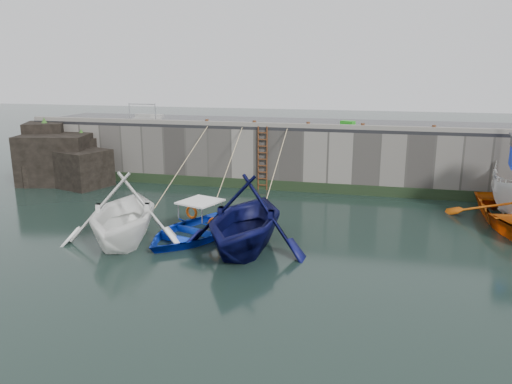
% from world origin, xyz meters
% --- Properties ---
extents(ground, '(120.00, 120.00, 0.00)m').
position_xyz_m(ground, '(0.00, 0.00, 0.00)').
color(ground, black).
rests_on(ground, ground).
extents(quay_back, '(30.00, 5.00, 3.00)m').
position_xyz_m(quay_back, '(0.00, 12.50, 1.50)').
color(quay_back, slate).
rests_on(quay_back, ground).
extents(road_back, '(30.00, 5.00, 0.16)m').
position_xyz_m(road_back, '(0.00, 12.50, 3.08)').
color(road_back, black).
rests_on(road_back, quay_back).
extents(kerb_back, '(30.00, 0.30, 0.20)m').
position_xyz_m(kerb_back, '(0.00, 10.15, 3.26)').
color(kerb_back, slate).
rests_on(kerb_back, road_back).
extents(algae_back, '(30.00, 0.08, 0.50)m').
position_xyz_m(algae_back, '(0.00, 9.96, 0.25)').
color(algae_back, black).
rests_on(algae_back, ground).
extents(rock_outcrop, '(5.85, 4.24, 3.41)m').
position_xyz_m(rock_outcrop, '(-12.92, 9.11, 1.26)').
color(rock_outcrop, black).
rests_on(rock_outcrop, ground).
extents(ladder, '(0.51, 0.08, 3.20)m').
position_xyz_m(ladder, '(-2.00, 9.91, 1.59)').
color(ladder, '#3F1E0F').
rests_on(ladder, ground).
extents(boat_near_white, '(5.76, 6.25, 2.74)m').
position_xyz_m(boat_near_white, '(-5.03, 1.29, 0.00)').
color(boat_near_white, white).
rests_on(boat_near_white, ground).
extents(boat_near_white_rope, '(0.04, 6.73, 3.10)m').
position_xyz_m(boat_near_white_rope, '(-5.03, 6.90, 0.00)').
color(boat_near_white_rope, tan).
rests_on(boat_near_white_rope, ground).
extents(boat_near_blue, '(4.48, 5.29, 0.93)m').
position_xyz_m(boat_near_blue, '(-2.83, 2.28, 0.00)').
color(boat_near_blue, '#0D32C7').
rests_on(boat_near_blue, ground).
extents(boat_near_blue_rope, '(0.04, 5.84, 3.10)m').
position_xyz_m(boat_near_blue_rope, '(-2.83, 7.39, 0.00)').
color(boat_near_blue_rope, tan).
rests_on(boat_near_blue_rope, ground).
extents(boat_near_blacktrim, '(4.70, 5.42, 2.82)m').
position_xyz_m(boat_near_blacktrim, '(-0.63, 1.54, 0.00)').
color(boat_near_blacktrim, '#090B3B').
rests_on(boat_near_blacktrim, ground).
extents(boat_near_blacktrim_rope, '(0.04, 6.50, 3.10)m').
position_xyz_m(boat_near_blacktrim_rope, '(-0.63, 7.02, 0.00)').
color(boat_near_blacktrim_rope, tan).
rests_on(boat_near_blacktrim_rope, ground).
extents(fish_crate, '(0.76, 0.61, 0.30)m').
position_xyz_m(fish_crate, '(2.05, 11.02, 3.31)').
color(fish_crate, '#229B1C').
rests_on(fish_crate, road_back).
extents(railing, '(1.60, 1.05, 1.00)m').
position_xyz_m(railing, '(-8.75, 11.25, 3.36)').
color(railing, '#A5A8AD').
rests_on(railing, road_back).
extents(bollard_a, '(0.18, 0.18, 0.28)m').
position_xyz_m(bollard_a, '(-5.00, 10.25, 3.30)').
color(bollard_a, '#3F1E0F').
rests_on(bollard_a, road_back).
extents(bollard_b, '(0.18, 0.18, 0.28)m').
position_xyz_m(bollard_b, '(-2.50, 10.25, 3.30)').
color(bollard_b, '#3F1E0F').
rests_on(bollard_b, road_back).
extents(bollard_c, '(0.18, 0.18, 0.28)m').
position_xyz_m(bollard_c, '(0.20, 10.25, 3.30)').
color(bollard_c, '#3F1E0F').
rests_on(bollard_c, road_back).
extents(bollard_d, '(0.18, 0.18, 0.28)m').
position_xyz_m(bollard_d, '(2.80, 10.25, 3.30)').
color(bollard_d, '#3F1E0F').
rests_on(bollard_d, road_back).
extents(bollard_e, '(0.18, 0.18, 0.28)m').
position_xyz_m(bollard_e, '(6.00, 10.25, 3.30)').
color(bollard_e, '#3F1E0F').
rests_on(bollard_e, road_back).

